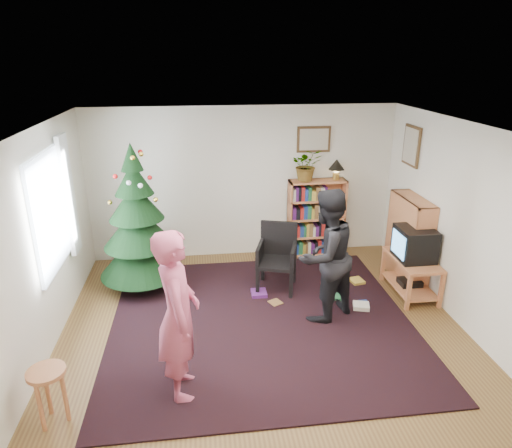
{
  "coord_description": "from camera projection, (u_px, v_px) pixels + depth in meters",
  "views": [
    {
      "loc": [
        -0.71,
        -4.72,
        3.25
      ],
      "look_at": [
        0.02,
        0.98,
        1.1
      ],
      "focal_mm": 32.0,
      "sensor_mm": 36.0,
      "label": 1
    }
  ],
  "objects": [
    {
      "name": "floor",
      "position": [
        265.0,
        335.0,
        5.61
      ],
      "size": [
        5.0,
        5.0,
        0.0
      ],
      "primitive_type": "plane",
      "color": "brown",
      "rests_on": "ground"
    },
    {
      "name": "ceiling",
      "position": [
        266.0,
        131.0,
        4.73
      ],
      "size": [
        5.0,
        5.0,
        0.0
      ],
      "primitive_type": "plane",
      "rotation": [
        3.14,
        0.0,
        0.0
      ],
      "color": "white",
      "rests_on": "wall_back"
    },
    {
      "name": "wall_back",
      "position": [
        243.0,
        183.0,
        7.49
      ],
      "size": [
        5.0,
        0.02,
        2.5
      ],
      "primitive_type": "cube",
      "color": "silver",
      "rests_on": "floor"
    },
    {
      "name": "wall_front",
      "position": [
        324.0,
        395.0,
        2.85
      ],
      "size": [
        5.0,
        0.02,
        2.5
      ],
      "primitive_type": "cube",
      "color": "silver",
      "rests_on": "floor"
    },
    {
      "name": "wall_left",
      "position": [
        34.0,
        253.0,
        4.87
      ],
      "size": [
        0.02,
        5.0,
        2.5
      ],
      "primitive_type": "cube",
      "color": "silver",
      "rests_on": "floor"
    },
    {
      "name": "wall_right",
      "position": [
        471.0,
        231.0,
        5.47
      ],
      "size": [
        0.02,
        5.0,
        2.5
      ],
      "primitive_type": "cube",
      "color": "silver",
      "rests_on": "floor"
    },
    {
      "name": "rug",
      "position": [
        261.0,
        321.0,
        5.88
      ],
      "size": [
        3.8,
        3.6,
        0.02
      ],
      "primitive_type": "cube",
      "color": "black",
      "rests_on": "floor"
    },
    {
      "name": "window_pane",
      "position": [
        50.0,
        213.0,
        5.35
      ],
      "size": [
        0.04,
        1.2,
        1.4
      ],
      "primitive_type": "cube",
      "color": "silver",
      "rests_on": "wall_left"
    },
    {
      "name": "curtain",
      "position": [
        69.0,
        195.0,
        6.0
      ],
      "size": [
        0.06,
        0.35,
        1.6
      ],
      "primitive_type": "cube",
      "color": "silver",
      "rests_on": "wall_left"
    },
    {
      "name": "picture_back",
      "position": [
        314.0,
        139.0,
        7.36
      ],
      "size": [
        0.55,
        0.03,
        0.42
      ],
      "color": "#4C3319",
      "rests_on": "wall_back"
    },
    {
      "name": "picture_right",
      "position": [
        412.0,
        146.0,
        6.84
      ],
      "size": [
        0.03,
        0.5,
        0.6
      ],
      "color": "#4C3319",
      "rests_on": "wall_right"
    },
    {
      "name": "christmas_tree",
      "position": [
        138.0,
        230.0,
        6.48
      ],
      "size": [
        1.18,
        1.18,
        2.15
      ],
      "rotation": [
        0.0,
        0.0,
        -0.36
      ],
      "color": "#3F2816",
      "rests_on": "rug"
    },
    {
      "name": "bookshelf_back",
      "position": [
        316.0,
        217.0,
        7.69
      ],
      "size": [
        0.95,
        0.3,
        1.3
      ],
      "color": "#C37345",
      "rests_on": "floor"
    },
    {
      "name": "bookshelf_right",
      "position": [
        409.0,
        239.0,
        6.78
      ],
      "size": [
        0.3,
        0.95,
        1.3
      ],
      "rotation": [
        0.0,
        0.0,
        1.57
      ],
      "color": "#C37345",
      "rests_on": "floor"
    },
    {
      "name": "tv_stand",
      "position": [
        411.0,
        273.0,
        6.49
      ],
      "size": [
        0.52,
        0.94,
        0.55
      ],
      "color": "#C37345",
      "rests_on": "floor"
    },
    {
      "name": "crt_tv",
      "position": [
        415.0,
        244.0,
        6.33
      ],
      "size": [
        0.48,
        0.52,
        0.45
      ],
      "color": "black",
      "rests_on": "tv_stand"
    },
    {
      "name": "armchair",
      "position": [
        275.0,
        254.0,
        6.61
      ],
      "size": [
        0.67,
        0.68,
        0.97
      ],
      "rotation": [
        0.0,
        0.0,
        -0.3
      ],
      "color": "black",
      "rests_on": "rug"
    },
    {
      "name": "stool",
      "position": [
        48.0,
        382.0,
        4.15
      ],
      "size": [
        0.35,
        0.35,
        0.58
      ],
      "color": "#C37345",
      "rests_on": "floor"
    },
    {
      "name": "person_standing",
      "position": [
        178.0,
        315.0,
        4.39
      ],
      "size": [
        0.46,
        0.67,
        1.77
      ],
      "primitive_type": "imported",
      "rotation": [
        0.0,
        0.0,
        1.63
      ],
      "color": "#B24763",
      "rests_on": "rug"
    },
    {
      "name": "person_by_chair",
      "position": [
        325.0,
        256.0,
        5.71
      ],
      "size": [
        1.07,
        1.01,
        1.74
      ],
      "primitive_type": "imported",
      "rotation": [
        0.0,
        0.0,
        3.69
      ],
      "color": "black",
      "rests_on": "rug"
    },
    {
      "name": "potted_plant",
      "position": [
        307.0,
        165.0,
        7.35
      ],
      "size": [
        0.5,
        0.44,
        0.53
      ],
      "primitive_type": "imported",
      "rotation": [
        0.0,
        0.0,
        -0.07
      ],
      "color": "gray",
      "rests_on": "bookshelf_back"
    },
    {
      "name": "table_lamp",
      "position": [
        337.0,
        166.0,
        7.42
      ],
      "size": [
        0.26,
        0.26,
        0.35
      ],
      "color": "#A57F33",
      "rests_on": "bookshelf_back"
    },
    {
      "name": "floor_clutter",
      "position": [
        326.0,
        295.0,
        6.47
      ],
      "size": [
        1.71,
        0.93,
        0.08
      ],
      "color": "#A51E19",
      "rests_on": "rug"
    }
  ]
}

